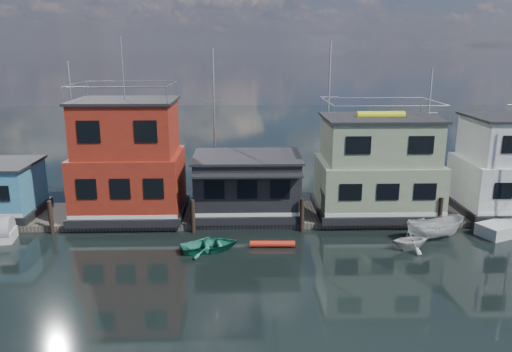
{
  "coord_description": "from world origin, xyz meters",
  "views": [
    {
      "loc": [
        -0.82,
        -21.09,
        11.68
      ],
      "look_at": [
        0.12,
        12.0,
        3.0
      ],
      "focal_mm": 35.0,
      "sensor_mm": 36.0,
      "label": 1
    }
  ],
  "objects_px": {
    "houseboat_red": "(129,161)",
    "dinghy_white": "(410,240)",
    "red_kayak": "(272,244)",
    "motorboat": "(434,228)",
    "dinghy_teal": "(210,245)",
    "houseboat_dark": "(247,184)",
    "houseboat_green": "(377,167)"
  },
  "relations": [
    {
      "from": "houseboat_red",
      "to": "dinghy_white",
      "type": "xyz_separation_m",
      "value": [
        17.54,
        -5.94,
        -3.5
      ]
    },
    {
      "from": "red_kayak",
      "to": "motorboat",
      "type": "xyz_separation_m",
      "value": [
        10.11,
        0.96,
        0.53
      ]
    },
    {
      "from": "red_kayak",
      "to": "dinghy_teal",
      "type": "bearing_deg",
      "value": -171.88
    },
    {
      "from": "red_kayak",
      "to": "dinghy_teal",
      "type": "distance_m",
      "value": 3.73
    },
    {
      "from": "houseboat_dark",
      "to": "motorboat",
      "type": "bearing_deg",
      "value": -20.75
    },
    {
      "from": "houseboat_red",
      "to": "dinghy_white",
      "type": "relative_size",
      "value": 5.19
    },
    {
      "from": "dinghy_teal",
      "to": "houseboat_dark",
      "type": "bearing_deg",
      "value": -37.4
    },
    {
      "from": "motorboat",
      "to": "dinghy_teal",
      "type": "height_order",
      "value": "motorboat"
    },
    {
      "from": "houseboat_dark",
      "to": "motorboat",
      "type": "xyz_separation_m",
      "value": [
        11.56,
        -4.38,
        -1.69
      ]
    },
    {
      "from": "houseboat_dark",
      "to": "houseboat_green",
      "type": "bearing_deg",
      "value": 0.12
    },
    {
      "from": "red_kayak",
      "to": "dinghy_white",
      "type": "distance_m",
      "value": 8.11
    },
    {
      "from": "houseboat_green",
      "to": "dinghy_white",
      "type": "height_order",
      "value": "houseboat_green"
    },
    {
      "from": "dinghy_teal",
      "to": "dinghy_white",
      "type": "relative_size",
      "value": 1.49
    },
    {
      "from": "houseboat_red",
      "to": "houseboat_dark",
      "type": "bearing_deg",
      "value": -0.14
    },
    {
      "from": "houseboat_red",
      "to": "dinghy_teal",
      "type": "height_order",
      "value": "houseboat_red"
    },
    {
      "from": "dinghy_white",
      "to": "houseboat_red",
      "type": "bearing_deg",
      "value": 61.38
    },
    {
      "from": "red_kayak",
      "to": "dinghy_teal",
      "type": "relative_size",
      "value": 0.79
    },
    {
      "from": "houseboat_dark",
      "to": "dinghy_teal",
      "type": "xyz_separation_m",
      "value": [
        -2.24,
        -5.75,
        -2.06
      ]
    },
    {
      "from": "houseboat_dark",
      "to": "dinghy_teal",
      "type": "relative_size",
      "value": 2.17
    },
    {
      "from": "houseboat_red",
      "to": "dinghy_teal",
      "type": "bearing_deg",
      "value": -45.07
    },
    {
      "from": "red_kayak",
      "to": "houseboat_green",
      "type": "bearing_deg",
      "value": 37.21
    },
    {
      "from": "dinghy_teal",
      "to": "motorboat",
      "type": "bearing_deg",
      "value": -100.42
    },
    {
      "from": "houseboat_green",
      "to": "motorboat",
      "type": "relative_size",
      "value": 2.22
    },
    {
      "from": "red_kayak",
      "to": "dinghy_teal",
      "type": "height_order",
      "value": "dinghy_teal"
    },
    {
      "from": "houseboat_red",
      "to": "red_kayak",
      "type": "relative_size",
      "value": 4.41
    },
    {
      "from": "houseboat_red",
      "to": "motorboat",
      "type": "distance_m",
      "value": 20.33
    },
    {
      "from": "dinghy_white",
      "to": "motorboat",
      "type": "bearing_deg",
      "value": -62.77
    },
    {
      "from": "houseboat_red",
      "to": "red_kayak",
      "type": "height_order",
      "value": "houseboat_red"
    },
    {
      "from": "houseboat_dark",
      "to": "dinghy_white",
      "type": "height_order",
      "value": "houseboat_dark"
    },
    {
      "from": "houseboat_red",
      "to": "dinghy_white",
      "type": "distance_m",
      "value": 18.84
    },
    {
      "from": "houseboat_dark",
      "to": "dinghy_teal",
      "type": "height_order",
      "value": "houseboat_dark"
    },
    {
      "from": "motorboat",
      "to": "dinghy_teal",
      "type": "bearing_deg",
      "value": 85.92
    }
  ]
}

